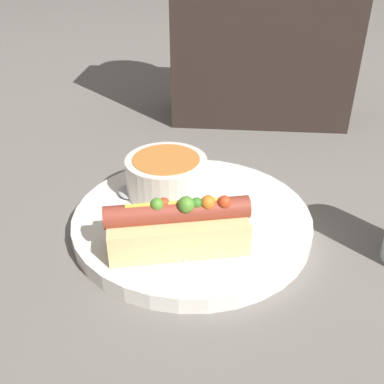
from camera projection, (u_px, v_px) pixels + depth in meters
name	position (u px, v px, depth m)	size (l,w,h in m)	color
ground_plane	(192.00, 227.00, 0.56)	(4.00, 4.00, 0.00)	slate
dinner_plate	(192.00, 220.00, 0.55)	(0.29, 0.29, 0.02)	white
hot_dog	(178.00, 226.00, 0.48)	(0.16, 0.09, 0.07)	#E5C17F
soup_bowl	(167.00, 174.00, 0.58)	(0.11, 0.11, 0.05)	silver
spoon	(137.00, 202.00, 0.56)	(0.11, 0.15, 0.01)	#B7B7BC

